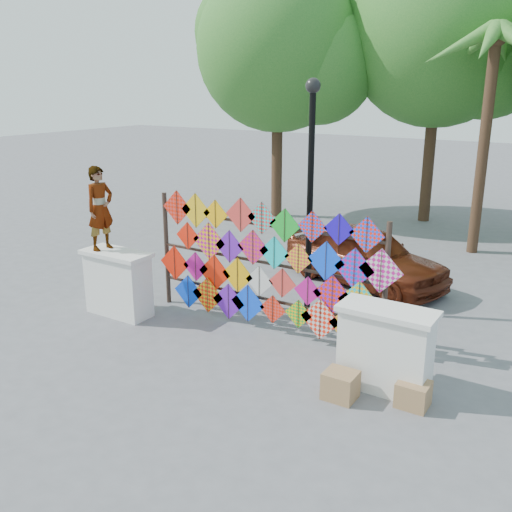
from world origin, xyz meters
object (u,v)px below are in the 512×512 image
object	(u,v)px
sedan	(365,255)
lamppost	(311,176)
vendor_woman	(100,208)
kite_rack	(265,267)

from	to	relation	value
sedan	lamppost	bearing A→B (deg)	-173.85
vendor_woman	lamppost	bearing A→B (deg)	-51.67
lamppost	vendor_woman	bearing A→B (deg)	-146.58
kite_rack	sedan	xyz separation A→B (m)	(0.61, 3.32, -0.54)
kite_rack	lamppost	size ratio (longest dim) A/B	1.11
vendor_woman	sedan	xyz separation A→B (m)	(3.71, 4.24, -1.42)
vendor_woman	sedan	size ratio (longest dim) A/B	0.41
vendor_woman	sedan	bearing A→B (deg)	-36.30
vendor_woman	kite_rack	bearing A→B (deg)	-68.55
vendor_woman	sedan	world-z (taller)	vendor_woman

